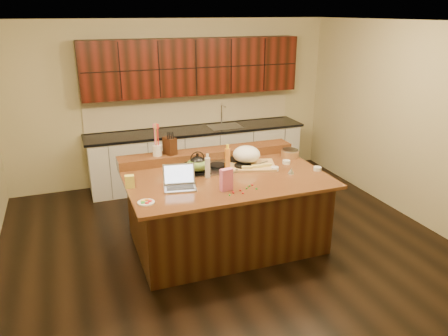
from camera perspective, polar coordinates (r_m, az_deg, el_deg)
name	(u,v)px	position (r m, az deg, el deg)	size (l,w,h in m)	color
room	(225,142)	(5.18, 0.19, 3.47)	(5.52, 5.02, 2.72)	black
island	(225,209)	(5.49, 0.18, -5.43)	(2.40, 1.60, 0.92)	black
back_ledge	(207,154)	(5.92, -2.18, 1.83)	(2.40, 0.30, 0.12)	black
cooktop	(217,167)	(5.57, -0.89, 0.20)	(0.92, 0.52, 0.05)	gray
back_counter	(196,126)	(7.40, -3.66, 5.53)	(3.70, 0.66, 2.40)	silver
kettle	(198,163)	(5.33, -3.48, 0.60)	(0.20, 0.20, 0.18)	black
green_bowl	(198,165)	(5.33, -3.47, 0.44)	(0.27, 0.27, 0.15)	#4F722D
laptop	(180,181)	(4.97, -5.83, -1.76)	(0.40, 0.34, 0.25)	#B7B7BC
oil_bottle	(227,159)	(5.49, 0.45, 1.21)	(0.07, 0.07, 0.27)	orange
vinegar_bottle	(208,168)	(5.21, -2.15, 0.02)	(0.06, 0.06, 0.25)	silver
wooden_tray	(248,157)	(5.65, 3.09, 1.47)	(0.72, 0.61, 0.25)	tan
ramekin_a	(317,169)	(5.60, 12.11, -0.08)	(0.10, 0.10, 0.04)	white
ramekin_b	(275,169)	(5.51, 6.63, -0.08)	(0.10, 0.10, 0.04)	white
ramekin_c	(286,162)	(5.77, 8.14, 0.78)	(0.10, 0.10, 0.04)	white
strainer_bowl	(290,154)	(6.04, 8.62, 1.84)	(0.24, 0.24, 0.09)	#996B3F
kitchen_timer	(291,171)	(5.43, 8.75, -0.37)	(0.08, 0.08, 0.07)	silver
pink_bag	(226,180)	(4.84, 0.31, -1.54)	(0.13, 0.07, 0.25)	#D6658B
candy_plate	(146,202)	(4.64, -10.14, -4.44)	(0.18, 0.18, 0.01)	white
package_box	(130,181)	(5.04, -12.22, -1.73)	(0.10, 0.07, 0.15)	#E7DD51
utensil_crock	(157,150)	(5.71, -8.71, 2.31)	(0.12, 0.12, 0.14)	white
knife_block	(170,146)	(5.74, -7.08, 2.89)	(0.11, 0.18, 0.22)	black
gumdrop_0	(240,190)	(4.86, 2.16, -2.93)	(0.02, 0.02, 0.02)	red
gumdrop_1	(247,188)	(4.92, 3.00, -2.66)	(0.02, 0.02, 0.02)	#198C26
gumdrop_2	(243,193)	(4.79, 2.49, -3.28)	(0.02, 0.02, 0.02)	red
gumdrop_3	(256,189)	(4.91, 4.25, -2.72)	(0.02, 0.02, 0.02)	#198C26
gumdrop_4	(233,192)	(4.82, 1.18, -3.14)	(0.02, 0.02, 0.02)	red
gumdrop_5	(230,195)	(4.74, 0.75, -3.55)	(0.02, 0.02, 0.02)	#198C26
gumdrop_6	(252,185)	(5.01, 3.71, -2.22)	(0.02, 0.02, 0.02)	red
gumdrop_7	(250,186)	(4.98, 3.35, -2.35)	(0.02, 0.02, 0.02)	#198C26
gumdrop_8	(233,193)	(4.80, 1.23, -3.24)	(0.02, 0.02, 0.02)	red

